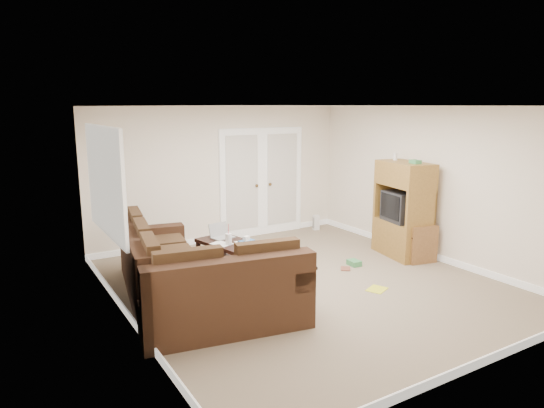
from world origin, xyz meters
TOP-DOWN VIEW (x-y plane):
  - floor at (0.00, 0.00)m, footprint 5.50×5.50m
  - ceiling at (0.00, 0.00)m, footprint 5.00×5.50m
  - wall_left at (-2.50, 0.00)m, footprint 0.02×5.50m
  - wall_right at (2.50, 0.00)m, footprint 0.02×5.50m
  - wall_back at (0.00, 2.75)m, footprint 5.00×0.02m
  - wall_front at (0.00, -2.75)m, footprint 5.00×0.02m
  - baseboards at (0.00, 0.00)m, footprint 5.00×5.50m
  - french_doors at (0.85, 2.71)m, footprint 1.80×0.05m
  - window_left at (-2.46, 1.00)m, footprint 0.05×1.92m
  - sectional_sofa at (-1.73, 0.13)m, footprint 2.08×3.21m
  - coffee_table at (-0.68, 0.99)m, footprint 0.81×1.26m
  - tv_armoire at (2.18, 0.29)m, footprint 0.72×1.08m
  - side_cabinet at (2.20, -0.03)m, footprint 0.56×0.56m
  - space_heater at (1.97, 2.45)m, footprint 0.14×0.13m
  - floor_magazine at (0.72, -0.69)m, footprint 0.36×0.33m
  - floor_greenbox at (1.14, 0.28)m, footprint 0.17×0.22m
  - floor_book at (0.85, 0.25)m, footprint 0.24×0.25m

SIDE VIEW (x-z plane):
  - floor at x=0.00m, z-range 0.00..0.00m
  - floor_magazine at x=0.72m, z-range 0.00..0.01m
  - floor_book at x=0.85m, z-range 0.00..0.02m
  - floor_greenbox at x=1.14m, z-range 0.00..0.08m
  - baseboards at x=0.00m, z-range 0.00..0.10m
  - space_heater at x=1.97m, z-range 0.00..0.31m
  - coffee_table at x=-0.68m, z-range -0.14..0.65m
  - sectional_sofa at x=-1.73m, z-range -0.10..0.81m
  - side_cabinet at x=2.20m, z-range -0.14..0.87m
  - tv_armoire at x=2.18m, z-range -0.05..1.67m
  - french_doors at x=0.85m, z-range -0.03..2.10m
  - wall_left at x=-2.50m, z-range 0.00..2.50m
  - wall_right at x=2.50m, z-range 0.00..2.50m
  - wall_back at x=0.00m, z-range 0.00..2.50m
  - wall_front at x=0.00m, z-range 0.00..2.50m
  - window_left at x=-2.46m, z-range 0.84..2.26m
  - ceiling at x=0.00m, z-range 2.49..2.51m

